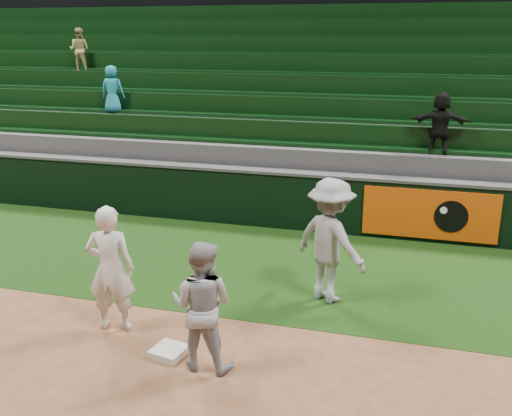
{
  "coord_description": "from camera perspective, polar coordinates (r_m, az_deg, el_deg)",
  "views": [
    {
      "loc": [
        2.59,
        -6.25,
        4.02
      ],
      "look_at": [
        0.19,
        2.3,
        1.3
      ],
      "focal_mm": 40.0,
      "sensor_mm": 36.0,
      "label": 1
    }
  ],
  "objects": [
    {
      "name": "base_coach",
      "position": [
        8.81,
        7.44,
        -3.26
      ],
      "size": [
        1.46,
        1.28,
        1.96
      ],
      "primitive_type": "imported",
      "rotation": [
        0.0,
        0.0,
        2.59
      ],
      "color": "#90939C",
      "rests_on": "foul_grass"
    },
    {
      "name": "first_base",
      "position": [
        7.76,
        -8.68,
        -13.99
      ],
      "size": [
        0.48,
        0.48,
        0.09
      ],
      "primitive_type": "cube",
      "rotation": [
        0.0,
        0.0,
        -0.19
      ],
      "color": "silver",
      "rests_on": "ground"
    },
    {
      "name": "baserunner",
      "position": [
        7.11,
        -5.43,
        -9.68
      ],
      "size": [
        0.82,
        0.65,
        1.67
      ],
      "primitive_type": "imported",
      "rotation": [
        0.0,
        0.0,
        3.12
      ],
      "color": "#999CA3",
      "rests_on": "ground"
    },
    {
      "name": "stadium_seating",
      "position": [
        15.61,
        6.02,
        8.39
      ],
      "size": [
        36.0,
        5.95,
        4.85
      ],
      "color": "#3D3D40",
      "rests_on": "ground"
    },
    {
      "name": "field_wall",
      "position": [
        12.21,
        2.95,
        0.91
      ],
      "size": [
        36.0,
        0.45,
        1.25
      ],
      "color": "black",
      "rests_on": "ground"
    },
    {
      "name": "foul_grass",
      "position": [
        10.41,
        0.05,
        -5.66
      ],
      "size": [
        36.0,
        4.2,
        0.01
      ],
      "primitive_type": "cube",
      "color": "black",
      "rests_on": "ground"
    },
    {
      "name": "ground",
      "position": [
        7.87,
        -6.02,
        -13.8
      ],
      "size": [
        70.0,
        70.0,
        0.0
      ],
      "primitive_type": "plane",
      "color": "brown",
      "rests_on": "ground"
    },
    {
      "name": "first_baseman",
      "position": [
        8.17,
        -14.35,
        -5.9
      ],
      "size": [
        0.74,
        0.57,
        1.82
      ],
      "primitive_type": "imported",
      "rotation": [
        0.0,
        0.0,
        3.35
      ],
      "color": "silver",
      "rests_on": "ground"
    }
  ]
}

